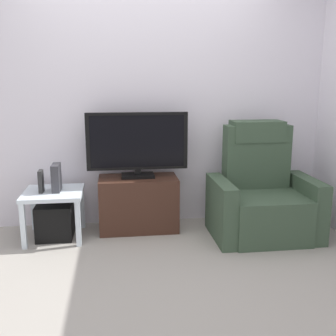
{
  "coord_description": "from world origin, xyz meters",
  "views": [
    {
      "loc": [
        -0.3,
        -2.99,
        1.47
      ],
      "look_at": [
        0.16,
        0.5,
        0.7
      ],
      "focal_mm": 43.09,
      "sensor_mm": 36.0,
      "label": 1
    }
  ],
  "objects_px": {
    "tv_stand": "(138,203)",
    "book_upright": "(41,181)",
    "subwoofer_box": "(55,221)",
    "television": "(137,143)",
    "recliner_armchair": "(262,197)",
    "game_console": "(56,178)",
    "side_table": "(54,199)"
  },
  "relations": [
    {
      "from": "tv_stand",
      "to": "book_upright",
      "type": "distance_m",
      "value": 0.96
    },
    {
      "from": "subwoofer_box",
      "to": "television",
      "type": "bearing_deg",
      "value": 9.81
    },
    {
      "from": "television",
      "to": "subwoofer_box",
      "type": "relative_size",
      "value": 2.97
    },
    {
      "from": "recliner_armchair",
      "to": "game_console",
      "type": "xyz_separation_m",
      "value": [
        -1.94,
        0.16,
        0.21
      ]
    },
    {
      "from": "recliner_armchair",
      "to": "television",
      "type": "bearing_deg",
      "value": 176.04
    },
    {
      "from": "game_console",
      "to": "side_table",
      "type": "bearing_deg",
      "value": -164.05
    },
    {
      "from": "side_table",
      "to": "tv_stand",
      "type": "bearing_deg",
      "value": 8.49
    },
    {
      "from": "book_upright",
      "to": "game_console",
      "type": "xyz_separation_m",
      "value": [
        0.14,
        0.03,
        0.02
      ]
    },
    {
      "from": "book_upright",
      "to": "game_console",
      "type": "bearing_deg",
      "value": 12.53
    },
    {
      "from": "subwoofer_box",
      "to": "book_upright",
      "type": "distance_m",
      "value": 0.41
    },
    {
      "from": "recliner_armchair",
      "to": "subwoofer_box",
      "type": "height_order",
      "value": "recliner_armchair"
    },
    {
      "from": "subwoofer_box",
      "to": "game_console",
      "type": "height_order",
      "value": "game_console"
    },
    {
      "from": "tv_stand",
      "to": "subwoofer_box",
      "type": "relative_size",
      "value": 2.33
    },
    {
      "from": "tv_stand",
      "to": "subwoofer_box",
      "type": "height_order",
      "value": "tv_stand"
    },
    {
      "from": "recliner_armchair",
      "to": "book_upright",
      "type": "xyz_separation_m",
      "value": [
        -2.07,
        0.13,
        0.19
      ]
    },
    {
      "from": "television",
      "to": "subwoofer_box",
      "type": "xyz_separation_m",
      "value": [
        -0.8,
        -0.14,
        -0.7
      ]
    },
    {
      "from": "subwoofer_box",
      "to": "game_console",
      "type": "distance_m",
      "value": 0.42
    },
    {
      "from": "tv_stand",
      "to": "book_upright",
      "type": "xyz_separation_m",
      "value": [
        -0.9,
        -0.14,
        0.29
      ]
    },
    {
      "from": "tv_stand",
      "to": "game_console",
      "type": "height_order",
      "value": "game_console"
    },
    {
      "from": "subwoofer_box",
      "to": "game_console",
      "type": "relative_size",
      "value": 1.3
    },
    {
      "from": "side_table",
      "to": "television",
      "type": "bearing_deg",
      "value": 9.81
    },
    {
      "from": "tv_stand",
      "to": "television",
      "type": "height_order",
      "value": "television"
    },
    {
      "from": "subwoofer_box",
      "to": "game_console",
      "type": "xyz_separation_m",
      "value": [
        0.04,
        0.01,
        0.42
      ]
    },
    {
      "from": "television",
      "to": "recliner_armchair",
      "type": "relative_size",
      "value": 0.91
    },
    {
      "from": "book_upright",
      "to": "television",
      "type": "bearing_deg",
      "value": 9.98
    },
    {
      "from": "subwoofer_box",
      "to": "tv_stand",
      "type": "bearing_deg",
      "value": 8.49
    },
    {
      "from": "book_upright",
      "to": "game_console",
      "type": "distance_m",
      "value": 0.14
    },
    {
      "from": "tv_stand",
      "to": "subwoofer_box",
      "type": "distance_m",
      "value": 0.82
    },
    {
      "from": "recliner_armchair",
      "to": "subwoofer_box",
      "type": "xyz_separation_m",
      "value": [
        -1.97,
        0.15,
        -0.21
      ]
    },
    {
      "from": "tv_stand",
      "to": "recliner_armchair",
      "type": "distance_m",
      "value": 1.21
    },
    {
      "from": "television",
      "to": "book_upright",
      "type": "xyz_separation_m",
      "value": [
        -0.9,
        -0.16,
        -0.31
      ]
    },
    {
      "from": "recliner_armchair",
      "to": "side_table",
      "type": "height_order",
      "value": "recliner_armchair"
    }
  ]
}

